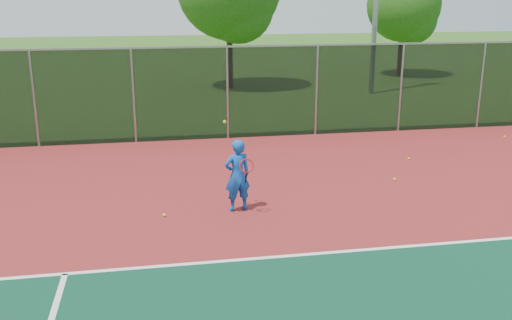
{
  "coord_description": "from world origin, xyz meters",
  "views": [
    {
      "loc": [
        -5.32,
        -6.27,
        4.68
      ],
      "look_at": [
        -3.31,
        5.0,
        1.3
      ],
      "focal_mm": 40.0,
      "sensor_mm": 36.0,
      "label": 1
    }
  ],
  "objects": [
    {
      "name": "practice_ball_4",
      "position": [
        6.08,
        10.4,
        0.06
      ],
      "size": [
        0.07,
        0.07,
        0.07
      ],
      "primitive_type": "sphere",
      "color": "yellow",
      "rests_on": "court_apron"
    },
    {
      "name": "tree_back_mid",
      "position": [
        8.82,
        24.86,
        3.81
      ],
      "size": [
        4.14,
        4.14,
        6.08
      ],
      "color": "#351E13",
      "rests_on": "ground"
    },
    {
      "name": "tennis_player",
      "position": [
        -3.64,
        5.47,
        0.83
      ],
      "size": [
        0.66,
        0.67,
        2.04
      ],
      "color": "blue",
      "rests_on": "court_apron"
    },
    {
      "name": "practice_ball_0",
      "position": [
        -5.26,
        5.36,
        0.06
      ],
      "size": [
        0.07,
        0.07,
        0.07
      ],
      "primitive_type": "sphere",
      "color": "yellow",
      "rests_on": "court_apron"
    },
    {
      "name": "practice_ball_1",
      "position": [
        -3.26,
        8.18,
        0.06
      ],
      "size": [
        0.07,
        0.07,
        0.07
      ],
      "primitive_type": "sphere",
      "color": "yellow",
      "rests_on": "court_apron"
    },
    {
      "name": "practice_ball_3",
      "position": [
        0.64,
        6.8,
        0.06
      ],
      "size": [
        0.07,
        0.07,
        0.07
      ],
      "primitive_type": "sphere",
      "color": "yellow",
      "rests_on": "court_apron"
    },
    {
      "name": "fence_back",
      "position": [
        0.0,
        12.0,
        1.56
      ],
      "size": [
        30.0,
        0.06,
        3.03
      ],
      "color": "black",
      "rests_on": "court_apron"
    },
    {
      "name": "practice_ball_2",
      "position": [
        1.82,
        8.52,
        0.06
      ],
      "size": [
        0.07,
        0.07,
        0.07
      ],
      "primitive_type": "sphere",
      "color": "yellow",
      "rests_on": "court_apron"
    },
    {
      "name": "court_apron",
      "position": [
        0.0,
        2.0,
        0.01
      ],
      "size": [
        30.0,
        20.0,
        0.02
      ],
      "primitive_type": "cube",
      "color": "maroon",
      "rests_on": "ground"
    }
  ]
}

